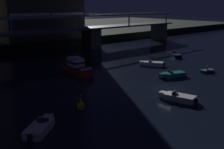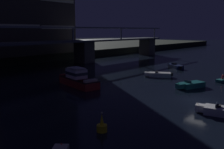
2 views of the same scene
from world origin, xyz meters
TOP-DOWN VIEW (x-y plane):
  - ground_plane at (0.00, 0.00)m, footprint 400.00×400.00m
  - river_bridge at (-0.00, 37.85)m, footprint 95.08×6.40m
  - cabin_cruiser_near_left at (-4.48, 17.54)m, footprint 3.97×9.35m
  - speedboat_near_center at (6.16, 3.80)m, footprint 5.11×3.02m
  - speedboat_mid_left at (10.43, 12.00)m, footprint 3.77×4.80m
  - speedboat_mid_right at (22.03, 14.77)m, footprint 3.73×4.82m
  - speedboat_far_left at (-3.31, -3.93)m, footprint 2.70×5.20m
  - channel_buoy at (-14.49, 2.29)m, footprint 0.90×0.90m
  - dinghy_with_paddler at (13.75, 1.60)m, footprint 2.79×2.61m

SIDE VIEW (x-z plane):
  - ground_plane at x=0.00m, z-range 0.00..0.00m
  - dinghy_with_paddler at x=13.75m, z-range -0.40..0.96m
  - speedboat_near_center at x=6.16m, z-range -0.17..0.99m
  - speedboat_mid_left at x=10.43m, z-range -0.17..0.99m
  - speedboat_mid_right at x=22.03m, z-range -0.17..0.99m
  - speedboat_far_left at x=-3.31m, z-range -0.17..0.99m
  - channel_buoy at x=-14.49m, z-range -0.40..1.36m
  - cabin_cruiser_near_left at x=-4.48m, z-range -0.34..2.45m
  - river_bridge at x=0.00m, z-range -0.40..8.98m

